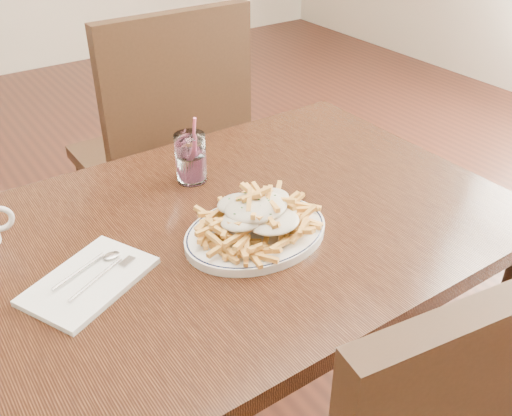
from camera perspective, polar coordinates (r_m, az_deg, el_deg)
table at (r=1.24m, az=-2.58°, el=-4.43°), size 1.20×0.80×0.75m
chair_far at (r=1.90m, az=-8.91°, el=6.28°), size 0.48×0.48×1.04m
fries_plate at (r=1.15m, az=0.00°, el=-2.50°), size 0.31×0.27×0.02m
loaded_fries at (r=1.12m, az=0.00°, el=-0.47°), size 0.26×0.21×0.07m
napkin at (r=1.08m, az=-16.35°, el=-7.01°), size 0.27×0.23×0.01m
cutlery at (r=1.08m, az=-16.52°, el=-6.53°), size 0.16×0.12×0.01m
water_glass at (r=1.33m, az=-6.52°, el=4.73°), size 0.07×0.07×0.16m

